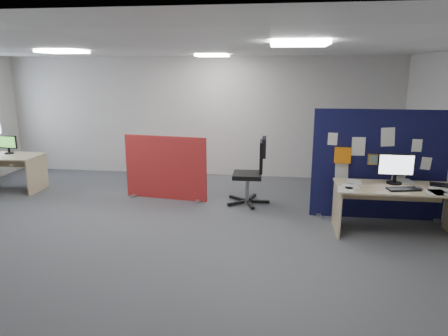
# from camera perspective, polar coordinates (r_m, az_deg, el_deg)

# --- Properties ---
(floor) EXTENTS (9.00, 9.00, 0.00)m
(floor) POSITION_cam_1_polar(r_m,az_deg,el_deg) (6.25, -9.82, -8.95)
(floor) COLOR #52545A
(floor) RESTS_ON ground
(ceiling) EXTENTS (9.00, 7.00, 0.02)m
(ceiling) POSITION_cam_1_polar(r_m,az_deg,el_deg) (5.78, -10.96, 16.59)
(ceiling) COLOR white
(ceiling) RESTS_ON wall_back
(wall_back) EXTENTS (9.00, 0.02, 2.70)m
(wall_back) POSITION_cam_1_polar(r_m,az_deg,el_deg) (9.22, -3.72, 7.29)
(wall_back) COLOR silver
(wall_back) RESTS_ON floor
(ceiling_lights) EXTENTS (4.10, 4.10, 0.04)m
(ceiling_lights) POSITION_cam_1_polar(r_m,az_deg,el_deg) (6.33, -6.00, 16.23)
(ceiling_lights) COLOR white
(ceiling_lights) RESTS_ON ceiling
(navy_divider) EXTENTS (2.18, 0.30, 1.80)m
(navy_divider) POSITION_cam_1_polar(r_m,az_deg,el_deg) (6.92, 21.34, 0.36)
(navy_divider) COLOR #0E0F36
(navy_divider) RESTS_ON floor
(main_desk) EXTENTS (1.75, 0.78, 0.73)m
(main_desk) POSITION_cam_1_polar(r_m,az_deg,el_deg) (6.48, 23.30, -3.82)
(main_desk) COLOR tan
(main_desk) RESTS_ON floor
(monitor_main) EXTENTS (0.53, 0.22, 0.46)m
(monitor_main) POSITION_cam_1_polar(r_m,az_deg,el_deg) (6.49, 23.33, 0.11)
(monitor_main) COLOR black
(monitor_main) RESTS_ON main_desk
(keyboard) EXTENTS (0.48, 0.27, 0.02)m
(keyboard) POSITION_cam_1_polar(r_m,az_deg,el_deg) (6.26, 24.27, -2.76)
(keyboard) COLOR black
(keyboard) RESTS_ON main_desk
(mouse) EXTENTS (0.11, 0.08, 0.03)m
(mouse) POSITION_cam_1_polar(r_m,az_deg,el_deg) (6.38, 26.09, -2.63)
(mouse) COLOR #949499
(mouse) RESTS_ON main_desk
(paper_tray) EXTENTS (0.33, 0.30, 0.01)m
(paper_tray) POSITION_cam_1_polar(r_m,az_deg,el_deg) (6.75, 28.50, -2.13)
(paper_tray) COLOR black
(paper_tray) RESTS_ON main_desk
(red_divider) EXTENTS (1.61, 0.30, 1.21)m
(red_divider) POSITION_cam_1_polar(r_m,az_deg,el_deg) (7.59, -8.35, -0.06)
(red_divider) COLOR #A82F15
(red_divider) RESTS_ON floor
(second_desk) EXTENTS (1.50, 0.75, 0.73)m
(second_desk) POSITION_cam_1_polar(r_m,az_deg,el_deg) (9.26, -28.87, 0.57)
(second_desk) COLOR tan
(second_desk) RESTS_ON floor
(monitor_second) EXTENTS (0.41, 0.18, 0.37)m
(monitor_second) POSITION_cam_1_polar(r_m,az_deg,el_deg) (9.26, -28.48, 3.07)
(monitor_second) COLOR black
(monitor_second) RESTS_ON second_desk
(office_chair) EXTENTS (0.77, 0.80, 1.21)m
(office_chair) POSITION_cam_1_polar(r_m,az_deg,el_deg) (7.22, 4.36, 0.09)
(office_chair) COLOR black
(office_chair) RESTS_ON floor
(desk_papers) EXTENTS (1.57, 0.90, 0.00)m
(desk_papers) POSITION_cam_1_polar(r_m,az_deg,el_deg) (6.33, 23.19, -2.58)
(desk_papers) COLOR white
(desk_papers) RESTS_ON main_desk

